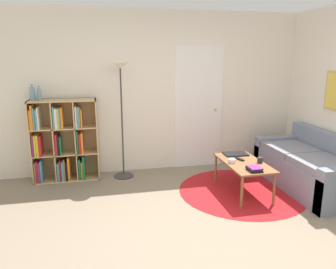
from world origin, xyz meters
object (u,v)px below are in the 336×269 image
coffee_table (243,165)px  laptop (236,154)px  bookshelf (62,142)px  floor_lamp (121,89)px  bottle_middle (39,94)px  couch (312,169)px  bottle_left (32,94)px  bowl (232,161)px  cup (260,160)px

coffee_table → laptop: (0.03, 0.33, 0.06)m
bookshelf → laptop: bearing=-16.7°
floor_lamp → coffee_table: bearing=-32.5°
laptop → bottle_middle: size_ratio=1.68×
floor_lamp → couch: floor_lamp is taller
couch → bottle_left: 4.23m
coffee_table → laptop: size_ratio=2.85×
coffee_table → bottle_left: bottle_left is taller
floor_lamp → bookshelf: bearing=174.8°
bottle_left → bottle_middle: 0.10m
bottle_left → floor_lamp: bearing=-4.8°
bowl → bottle_middle: bottle_middle is taller
couch → floor_lamp: bearing=158.6°
bookshelf → coffee_table: 2.73m
floor_lamp → couch: bearing=-21.4°
bookshelf → coffee_table: size_ratio=1.24×
couch → cup: bearing=-176.1°
floor_lamp → laptop: 1.97m
couch → laptop: size_ratio=4.95×
bottle_left → bookshelf: bearing=-3.8°
bowl → cup: cup is taller
coffee_table → bottle_middle: 3.11m
floor_lamp → bowl: size_ratio=17.80×
bookshelf → couch: bookshelf is taller
floor_lamp → cup: size_ratio=23.58×
laptop → couch: bearing=-19.4°
couch → bottle_middle: bearing=163.6°
bottle_left → cup: bearing=-21.5°
laptop → bowl: 0.40m
bookshelf → bottle_middle: bearing=179.2°
floor_lamp → bottle_middle: (-1.18, 0.09, -0.06)m
bookshelf → bottle_left: 0.83m
coffee_table → cup: bearing=-24.7°
bookshelf → couch: 3.75m
bowl → laptop: bearing=59.2°
laptop → cup: 0.46m
floor_lamp → bottle_middle: size_ratio=8.58×
bottle_middle → bottle_left: bearing=168.3°
coffee_table → bookshelf: bearing=156.4°
cup → floor_lamp: bearing=148.3°
couch → bowl: 1.26m
laptop → bowl: bearing=-120.8°
floor_lamp → coffee_table: (1.58, -1.01, -0.98)m
laptop → coffee_table: bearing=-95.2°
bookshelf → bowl: bookshelf is taller
bottle_left → coffee_table: bearing=-21.3°
laptop → bottle_middle: bearing=164.8°
couch → laptop: (-1.04, 0.37, 0.18)m
bookshelf → cup: bookshelf is taller
bottle_middle → laptop: bearing=-15.2°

